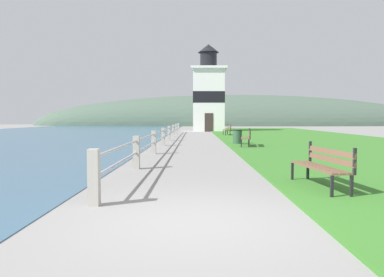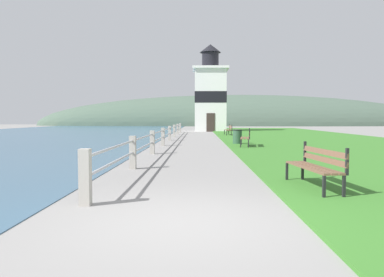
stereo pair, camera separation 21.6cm
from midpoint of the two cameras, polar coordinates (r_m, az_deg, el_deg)
ground_plane at (r=5.42m, az=-1.20°, el=-12.67°), size 160.00×160.00×0.00m
grass_verge at (r=25.64m, az=17.72°, el=-0.24°), size 12.00×57.72×0.06m
seawall_railing at (r=22.15m, az=-4.19°, el=0.77°), size 0.18×31.89×0.96m
park_bench_near at (r=8.09m, az=18.59°, el=-3.66°), size 0.69×2.00×0.94m
park_bench_midway at (r=19.07m, az=8.06°, el=0.30°), size 0.72×1.96×0.94m
park_bench_far at (r=31.53m, az=5.25°, el=1.43°), size 0.53×1.94×0.94m
lighthouse at (r=41.99m, az=2.36°, el=6.70°), size 3.91×3.91×9.64m
trash_bin at (r=20.80m, az=6.64°, el=0.22°), size 0.54×0.54×0.84m
distant_hillside at (r=74.12m, az=6.56°, el=1.98°), size 80.00×16.00×12.00m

